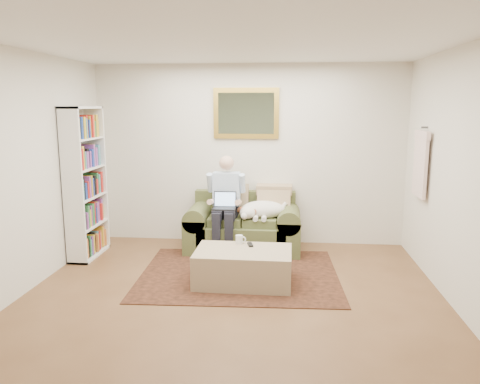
% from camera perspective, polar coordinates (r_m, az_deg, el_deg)
% --- Properties ---
extents(room_shell, '(4.51, 5.00, 2.61)m').
position_cam_1_polar(room_shell, '(4.72, -1.05, 1.85)').
color(room_shell, brown).
rests_on(room_shell, ground).
extents(rug, '(2.43, 1.98, 0.01)m').
position_cam_1_polar(rug, '(5.74, -0.09, -9.96)').
color(rug, black).
rests_on(rug, room_shell).
extents(sofa, '(1.58, 0.80, 0.95)m').
position_cam_1_polar(sofa, '(6.61, 0.41, -4.74)').
color(sofa, '#565E32').
rests_on(sofa, room_shell).
extents(seated_man, '(0.52, 0.74, 1.33)m').
position_cam_1_polar(seated_man, '(6.40, -1.82, -1.64)').
color(seated_man, '#8CADD8').
rests_on(seated_man, sofa).
extents(laptop, '(0.31, 0.24, 0.22)m').
position_cam_1_polar(laptop, '(6.33, -1.89, -1.47)').
color(laptop, black).
rests_on(laptop, seated_man).
extents(sleeping_dog, '(0.65, 0.41, 0.24)m').
position_cam_1_polar(sleeping_dog, '(6.43, 2.87, -2.14)').
color(sleeping_dog, white).
rests_on(sleeping_dog, sofa).
extents(ottoman, '(1.09, 0.70, 0.40)m').
position_cam_1_polar(ottoman, '(5.40, 0.41, -9.10)').
color(ottoman, tan).
rests_on(ottoman, room_shell).
extents(coffee_mug, '(0.08, 0.08, 0.10)m').
position_cam_1_polar(coffee_mug, '(5.58, -0.10, -5.79)').
color(coffee_mug, white).
rests_on(coffee_mug, ottoman).
extents(tv_remote, '(0.08, 0.16, 0.02)m').
position_cam_1_polar(tv_remote, '(5.52, 1.25, -6.42)').
color(tv_remote, black).
rests_on(tv_remote, ottoman).
extents(bookshelf, '(0.28, 0.80, 2.00)m').
position_cam_1_polar(bookshelf, '(6.53, -18.35, 1.06)').
color(bookshelf, white).
rests_on(bookshelf, room_shell).
extents(wall_mirror, '(0.94, 0.04, 0.72)m').
position_cam_1_polar(wall_mirror, '(6.78, 0.75, 9.57)').
color(wall_mirror, gold).
rests_on(wall_mirror, room_shell).
extents(hanging_shirt, '(0.06, 0.52, 0.90)m').
position_cam_1_polar(hanging_shirt, '(6.15, 21.16, 3.63)').
color(hanging_shirt, '#F6D8CC').
rests_on(hanging_shirt, room_shell).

